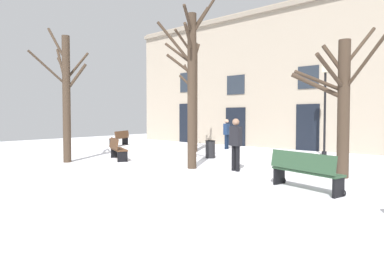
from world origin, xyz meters
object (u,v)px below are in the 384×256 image
object	(u,v)px
tree_foreground	(66,94)
bench_near_lamp	(305,170)
tree_center	(193,93)
bench_near_center_tree	(120,138)
litter_bin	(210,149)
person_near_bench	(227,133)
bench_by_litter_bin	(117,149)
tree_near_facade	(342,101)
streetlamp	(325,100)
tree_right_of_center	(191,84)
person_by_shop_door	(236,142)

from	to	relation	value
tree_foreground	bench_near_lamp	distance (m)	9.24
tree_center	bench_near_center_tree	world-z (taller)	tree_center
tree_center	bench_near_lamp	world-z (taller)	tree_center
litter_bin	person_near_bench	size ratio (longest dim) A/B	0.46
litter_bin	bench_near_center_tree	world-z (taller)	bench_near_center_tree
bench_near_lamp	person_near_bench	world-z (taller)	person_near_bench
tree_center	bench_by_litter_bin	bearing A→B (deg)	-95.89
tree_near_facade	streetlamp	distance (m)	5.41
tree_foreground	tree_right_of_center	bearing A→B (deg)	22.79
bench_near_lamp	bench_by_litter_bin	distance (m)	7.94
tree_foreground	person_near_bench	distance (m)	8.59
tree_right_of_center	person_by_shop_door	xyz separation A→B (m)	(1.45, 0.54, -1.93)
streetlamp	person_by_shop_door	world-z (taller)	streetlamp
person_near_bench	bench_near_center_tree	bearing A→B (deg)	106.54
litter_bin	person_near_bench	world-z (taller)	person_near_bench
tree_near_facade	tree_center	size ratio (longest dim) A/B	0.77
bench_near_center_tree	person_near_bench	xyz separation A→B (m)	(5.96, 2.61, 0.42)
bench_near_center_tree	person_by_shop_door	world-z (taller)	person_by_shop_door
person_near_bench	litter_bin	bearing A→B (deg)	-163.27
streetlamp	bench_near_center_tree	xyz separation A→B (m)	(-11.02, -2.96, -2.06)
tree_near_facade	bench_near_center_tree	size ratio (longest dim) A/B	2.57
tree_near_facade	tree_center	xyz separation A→B (m)	(-7.67, 2.48, 0.74)
tree_right_of_center	tree_center	xyz separation A→B (m)	(-3.27, 4.04, 0.08)
tree_right_of_center	person_near_bench	size ratio (longest dim) A/B	3.48
litter_bin	bench_near_center_tree	size ratio (longest dim) A/B	0.43
bench_near_center_tree	person_by_shop_door	size ratio (longest dim) A/B	1.02
bench_near_lamp	bench_by_litter_bin	xyz separation A→B (m)	(-7.93, 0.43, -0.03)
streetlamp	litter_bin	world-z (taller)	streetlamp
person_near_bench	bench_by_litter_bin	bearing A→B (deg)	164.18
streetlamp	bench_by_litter_bin	xyz separation A→B (m)	(-6.06, -6.85, -2.09)
bench_near_lamp	person_by_shop_door	size ratio (longest dim) A/B	1.09
bench_near_center_tree	person_by_shop_door	distance (m)	10.59
tree_foreground	litter_bin	size ratio (longest dim) A/B	7.03
tree_near_facade	litter_bin	bearing A→B (deg)	169.29
bench_near_center_tree	person_by_shop_door	xyz separation A→B (m)	(10.13, -3.05, 0.48)
tree_center	bench_near_center_tree	distance (m)	5.97
tree_center	person_by_shop_door	bearing A→B (deg)	-36.53
tree_foreground	tree_center	bearing A→B (deg)	76.75
litter_bin	bench_by_litter_bin	distance (m)	3.89
bench_near_center_tree	person_near_bench	distance (m)	6.52
person_by_shop_door	person_near_bench	xyz separation A→B (m)	(-4.17, 5.66, -0.06)
tree_foreground	tree_center	size ratio (longest dim) A/B	0.91
tree_center	bench_near_lamp	distance (m)	9.21
tree_center	litter_bin	distance (m)	3.65
tree_center	bench_by_litter_bin	size ratio (longest dim) A/B	3.61
bench_near_lamp	person_by_shop_door	distance (m)	3.07
tree_foreground	person_by_shop_door	size ratio (longest dim) A/B	3.10
litter_bin	person_by_shop_door	world-z (taller)	person_by_shop_door
tree_right_of_center	bench_near_lamp	distance (m)	4.90
streetlamp	tree_near_facade	bearing A→B (deg)	-67.66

